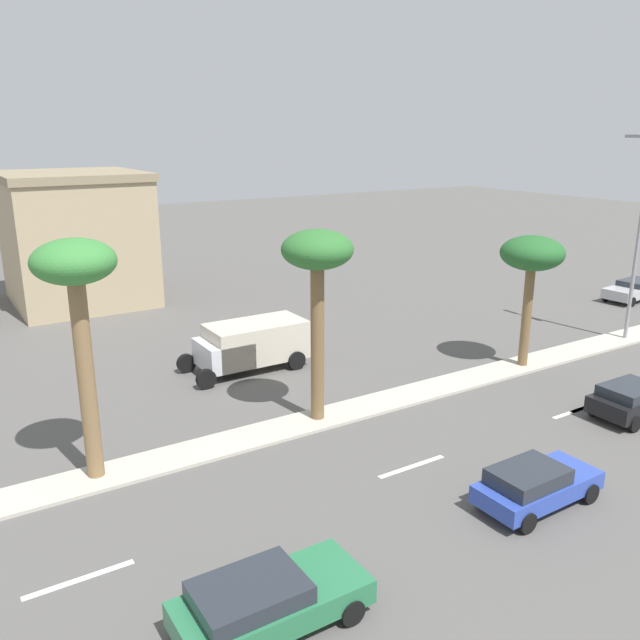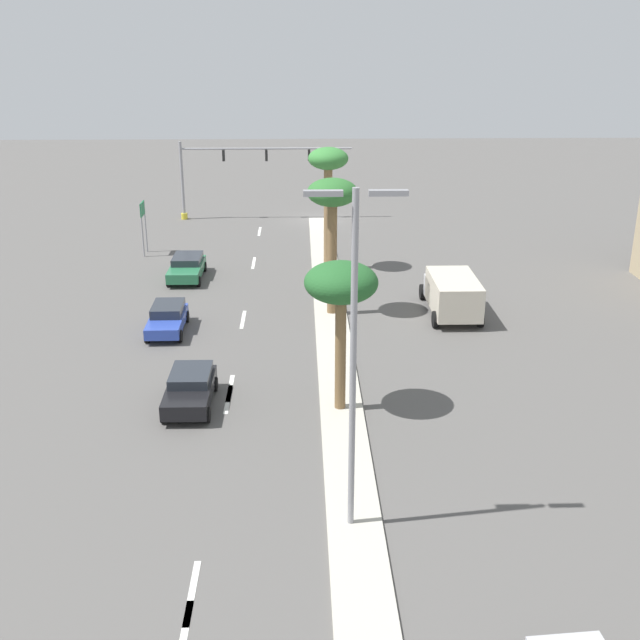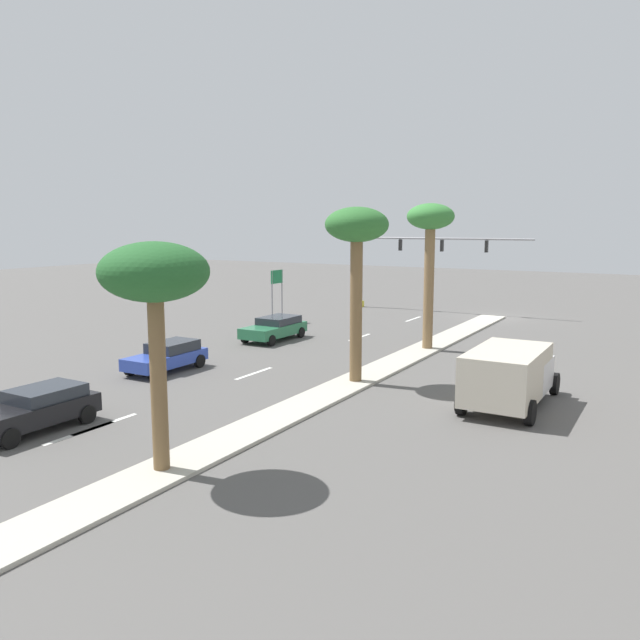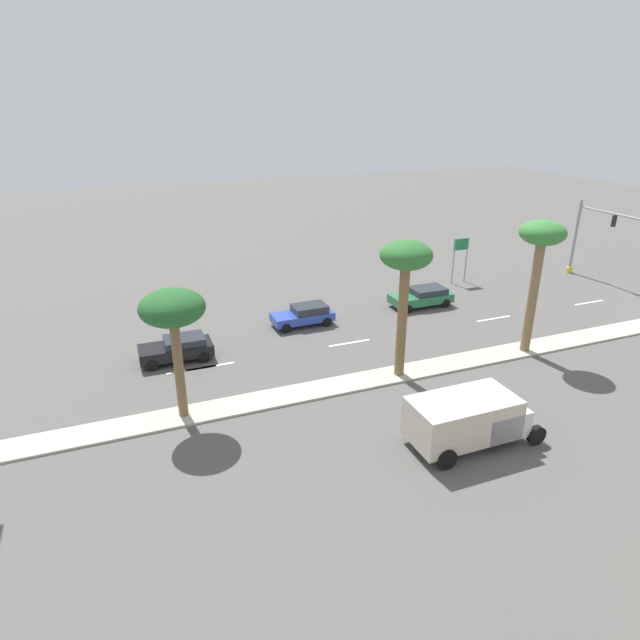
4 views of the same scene
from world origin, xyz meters
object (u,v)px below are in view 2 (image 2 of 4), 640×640
street_lamp_right (353,342)px  sedan_blue_trailing (167,318)px  sedan_green_inboard (187,267)px  palm_tree_trailing (341,287)px  directional_road_sign (143,217)px  palm_tree_center (328,169)px  sedan_black_leading (190,388)px  traffic_signal_gantry (226,170)px  box_truck (452,293)px  palm_tree_outboard (332,202)px

street_lamp_right → sedan_blue_trailing: street_lamp_right is taller
sedan_green_inboard → palm_tree_trailing: bearing=115.3°
directional_road_sign → palm_tree_center: palm_tree_center is taller
sedan_black_leading → traffic_signal_gantry: bearing=-87.8°
sedan_black_leading → sedan_blue_trailing: (2.32, -8.70, -0.02)m
directional_road_sign → box_truck: bearing=146.2°
directional_road_sign → sedan_green_inboard: (-3.69, 5.74, -1.93)m
palm_tree_outboard → sedan_black_leading: size_ratio=1.80×
palm_tree_outboard → palm_tree_trailing: palm_tree_outboard is taller
palm_tree_trailing → street_lamp_right: street_lamp_right is taller
palm_tree_outboard → sedan_green_inboard: size_ratio=1.65×
box_truck → sedan_black_leading: bearing=39.5°
palm_tree_outboard → sedan_black_leading: (6.46, 11.07, -5.63)m
street_lamp_right → box_truck: size_ratio=1.83×
palm_tree_outboard → sedan_blue_trailing: palm_tree_outboard is taller
palm_tree_outboard → street_lamp_right: (0.20, 19.88, 0.02)m
palm_tree_center → palm_tree_outboard: 8.62m
palm_tree_outboard → sedan_black_leading: palm_tree_outboard is taller
sedan_black_leading → sedan_green_inboard: sedan_black_leading is taller
traffic_signal_gantry → palm_tree_trailing: palm_tree_trailing is taller
palm_tree_outboard → box_truck: (-6.67, 0.25, -5.12)m
sedan_blue_trailing → box_truck: (-15.45, -2.12, 0.53)m
sedan_black_leading → sedan_blue_trailing: size_ratio=1.01×
directional_road_sign → box_truck: 23.34m
palm_tree_center → palm_tree_outboard: bearing=89.4°
traffic_signal_gantry → box_truck: size_ratio=2.40×
street_lamp_right → sedan_green_inboard: (8.78, -26.86, -5.66)m
traffic_signal_gantry → palm_tree_center: palm_tree_center is taller
palm_tree_center → sedan_blue_trailing: palm_tree_center is taller
palm_tree_trailing → sedan_green_inboard: palm_tree_trailing is taller
sedan_black_leading → box_truck: size_ratio=0.70×
palm_tree_center → street_lamp_right: (0.29, 28.50, -0.22)m
directional_road_sign → street_lamp_right: size_ratio=0.34×
directional_road_sign → palm_tree_outboard: size_ratio=0.50×
palm_tree_center → box_truck: size_ratio=1.33×
sedan_green_inboard → sedan_blue_trailing: bearing=91.3°
sedan_green_inboard → box_truck: size_ratio=0.77×
traffic_signal_gantry → palm_tree_center: 17.06m
palm_tree_outboard → palm_tree_trailing: 11.75m
traffic_signal_gantry → palm_tree_center: size_ratio=1.80×
sedan_black_leading → sedan_green_inboard: size_ratio=0.92×
palm_tree_outboard → street_lamp_right: street_lamp_right is taller
directional_road_sign → palm_tree_center: 13.98m
palm_tree_trailing → sedan_green_inboard: (8.85, -18.69, -4.68)m
street_lamp_right → sedan_black_leading: (6.26, -8.81, -5.65)m
palm_tree_center → traffic_signal_gantry: bearing=-62.2°
palm_tree_center → sedan_blue_trailing: (8.87, 10.98, -5.89)m
traffic_signal_gantry → directional_road_sign: traffic_signal_gantry is taller
traffic_signal_gantry → box_truck: (-14.45, 23.78, -2.80)m
traffic_signal_gantry → palm_tree_outboard: palm_tree_outboard is taller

